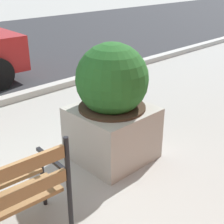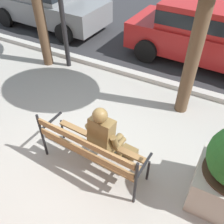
% 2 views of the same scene
% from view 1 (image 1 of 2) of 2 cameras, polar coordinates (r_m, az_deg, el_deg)
% --- Properties ---
extents(concrete_planter, '(0.88, 0.88, 1.42)m').
position_cam_1_polar(concrete_planter, '(3.73, 0.00, 1.28)').
color(concrete_planter, '#A8A399').
rests_on(concrete_planter, ground).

